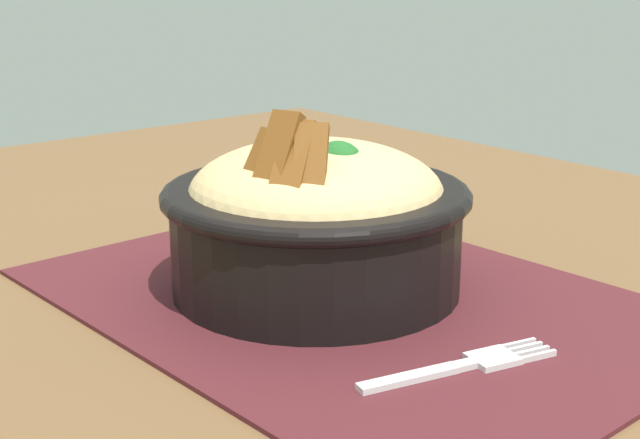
# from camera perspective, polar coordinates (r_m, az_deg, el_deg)

# --- Properties ---
(table) EXTENTS (1.23, 0.93, 0.77)m
(table) POSITION_cam_1_polar(r_m,az_deg,el_deg) (0.66, 0.69, -9.79)
(table) COLOR brown
(table) RESTS_ON ground_plane
(placemat) EXTENTS (0.43, 0.32, 0.00)m
(placemat) POSITION_cam_1_polar(r_m,az_deg,el_deg) (0.60, 1.97, -5.09)
(placemat) COLOR #47191E
(placemat) RESTS_ON table
(bowl) EXTENTS (0.21, 0.21, 0.13)m
(bowl) POSITION_cam_1_polar(r_m,az_deg,el_deg) (0.60, -0.00, 0.14)
(bowl) COLOR black
(bowl) RESTS_ON placemat
(fork) EXTENTS (0.04, 0.12, 0.00)m
(fork) POSITION_cam_1_polar(r_m,az_deg,el_deg) (0.51, 9.17, -9.01)
(fork) COLOR silver
(fork) RESTS_ON placemat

